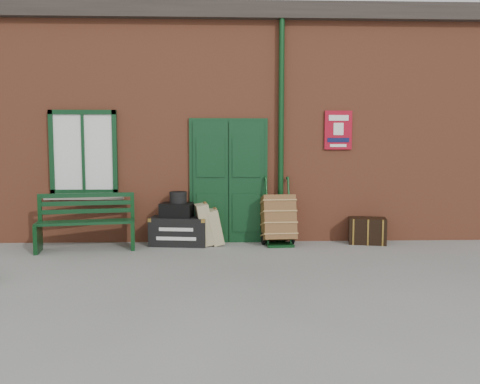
{
  "coord_description": "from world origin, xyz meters",
  "views": [
    {
      "loc": [
        -0.38,
        -7.03,
        1.67
      ],
      "look_at": [
        -0.12,
        0.6,
        1.0
      ],
      "focal_mm": 35.0,
      "sensor_mm": 36.0,
      "label": 1
    }
  ],
  "objects_px": {
    "porter_trolley": "(278,219)",
    "dark_trunk": "(367,231)",
    "bench": "(86,220)",
    "houdini_trunk": "(180,231)"
  },
  "relations": [
    {
      "from": "houdini_trunk",
      "to": "bench",
      "type": "bearing_deg",
      "value": -159.56
    },
    {
      "from": "bench",
      "to": "porter_trolley",
      "type": "xyz_separation_m",
      "value": [
        3.3,
        0.3,
        -0.04
      ]
    },
    {
      "from": "porter_trolley",
      "to": "dark_trunk",
      "type": "bearing_deg",
      "value": -2.47
    },
    {
      "from": "houdini_trunk",
      "to": "porter_trolley",
      "type": "height_order",
      "value": "porter_trolley"
    },
    {
      "from": "bench",
      "to": "porter_trolley",
      "type": "distance_m",
      "value": 3.32
    },
    {
      "from": "houdini_trunk",
      "to": "dark_trunk",
      "type": "bearing_deg",
      "value": 7.63
    },
    {
      "from": "houdini_trunk",
      "to": "dark_trunk",
      "type": "height_order",
      "value": "houdini_trunk"
    },
    {
      "from": "bench",
      "to": "porter_trolley",
      "type": "height_order",
      "value": "porter_trolley"
    },
    {
      "from": "porter_trolley",
      "to": "dark_trunk",
      "type": "height_order",
      "value": "porter_trolley"
    },
    {
      "from": "bench",
      "to": "dark_trunk",
      "type": "bearing_deg",
      "value": -6.38
    }
  ]
}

